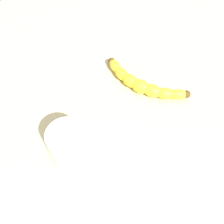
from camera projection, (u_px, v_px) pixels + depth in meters
The scene contains 3 objects.
wooden_tabletop at pixel (162, 117), 63.35cm from camera, with size 120.00×120.00×3.00cm, color #CCBE8E.
banana at pixel (143, 84), 64.98cm from camera, with size 9.32×22.38×3.43cm.
smoothie_glass at pixel (69, 146), 52.27cm from camera, with size 7.88×7.88×9.15cm.
Camera 1 is at (36.63, -1.40, 54.59)cm, focal length 42.37 mm.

